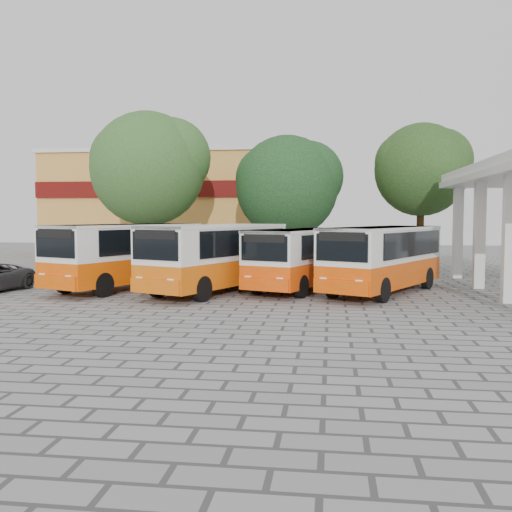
# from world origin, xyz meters

# --- Properties ---
(ground) EXTENTS (90.00, 90.00, 0.00)m
(ground) POSITION_xyz_m (0.00, 0.00, 0.00)
(ground) COLOR gray
(ground) RESTS_ON ground
(shophouse_block) EXTENTS (20.40, 10.40, 8.30)m
(shophouse_block) POSITION_xyz_m (-11.00, 25.99, 4.16)
(shophouse_block) COLOR gold
(shophouse_block) RESTS_ON ground
(bus_far_left) EXTENTS (5.24, 8.46, 2.84)m
(bus_far_left) POSITION_xyz_m (-7.57, 4.01, 1.65)
(bus_far_left) COLOR #EA4D00
(bus_far_left) RESTS_ON ground
(bus_centre_left) EXTENTS (5.28, 8.44, 2.84)m
(bus_centre_left) POSITION_xyz_m (-3.39, 3.31, 1.64)
(bus_centre_left) COLOR #DC5B06
(bus_centre_left) RESTS_ON ground
(bus_centre_right) EXTENTS (4.66, 7.82, 2.64)m
(bus_centre_right) POSITION_xyz_m (0.13, 4.64, 1.53)
(bus_centre_right) COLOR #F04603
(bus_centre_right) RESTS_ON ground
(bus_far_right) EXTENTS (5.60, 8.23, 2.76)m
(bus_far_right) POSITION_xyz_m (3.50, 3.91, 1.60)
(bus_far_right) COLOR #E54700
(bus_far_right) RESTS_ON ground
(tree_left) EXTENTS (7.20, 6.86, 9.48)m
(tree_left) POSITION_xyz_m (-9.59, 13.40, 6.28)
(tree_left) COLOR #463821
(tree_left) RESTS_ON ground
(tree_middle) EXTENTS (6.51, 6.20, 8.09)m
(tree_middle) POSITION_xyz_m (-1.27, 14.61, 5.19)
(tree_middle) COLOR #302211
(tree_middle) RESTS_ON ground
(tree_right) EXTENTS (5.85, 5.57, 8.77)m
(tree_right) POSITION_xyz_m (6.75, 15.42, 6.16)
(tree_right) COLOR #3E2A11
(tree_right) RESTS_ON ground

